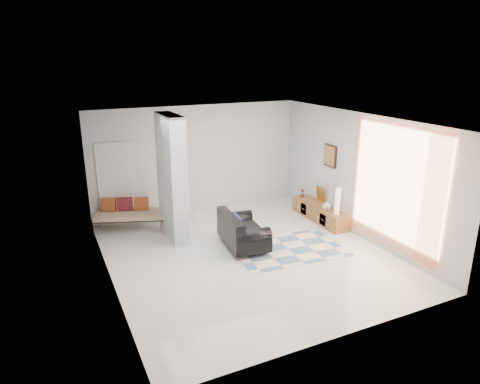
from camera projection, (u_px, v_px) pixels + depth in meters
name	position (u px, v px, depth m)	size (l,w,h in m)	color
floor	(249.00, 255.00, 8.90)	(6.00, 6.00, 0.00)	silver
ceiling	(249.00, 121.00, 8.05)	(6.00, 6.00, 0.00)	white
wall_back	(197.00, 160.00, 11.06)	(6.00, 6.00, 0.00)	silver
wall_front	(346.00, 251.00, 5.90)	(6.00, 6.00, 0.00)	silver
wall_left	(106.00, 212.00, 7.36)	(6.00, 6.00, 0.00)	silver
wall_right	(358.00, 176.00, 9.60)	(6.00, 6.00, 0.00)	silver
partition_column	(172.00, 178.00, 9.41)	(0.35, 1.20, 2.80)	silver
hallway_door	(116.00, 184.00, 10.29)	(0.85, 0.06, 2.04)	silver
curtain	(394.00, 188.00, 8.56)	(2.55, 2.55, 0.00)	#FF7943
wall_art	(330.00, 156.00, 10.39)	(0.04, 0.45, 0.55)	#351C0E
media_console	(320.00, 213.00, 10.75)	(0.45, 1.88, 0.80)	brown
loveseat	(241.00, 231.00, 9.19)	(0.92, 1.43, 0.76)	silver
daybed	(130.00, 213.00, 10.14)	(1.82, 1.23, 0.77)	black
area_rug	(288.00, 249.00, 9.19)	(2.30, 1.53, 0.01)	beige
cylinder_lamp	(337.00, 201.00, 10.01)	(0.12, 0.12, 0.64)	silver
bronze_figurine	(302.00, 193.00, 11.28)	(0.11, 0.11, 0.21)	#332316
vase	(327.00, 205.00, 10.37)	(0.21, 0.21, 0.22)	white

